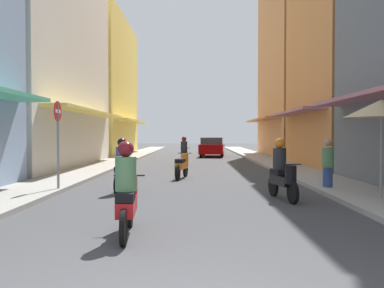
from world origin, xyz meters
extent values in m
plane|color=#424244|center=(0.00, 19.50, 0.00)|extent=(103.38, 103.38, 0.00)
cube|color=#9E9991|center=(-4.66, 19.50, 0.06)|extent=(1.98, 54.99, 0.12)
cube|color=#ADA89E|center=(4.66, 19.50, 0.06)|extent=(1.98, 54.99, 0.12)
cube|color=silver|center=(-8.65, 17.03, 6.38)|extent=(6.00, 12.37, 12.76)
cube|color=#EFD159|center=(-5.15, 17.03, 2.80)|extent=(1.10, 11.14, 0.12)
cube|color=#EFD159|center=(-8.65, 30.17, 5.65)|extent=(6.00, 12.04, 11.30)
cube|color=#EFD159|center=(-5.15, 30.17, 2.80)|extent=(1.10, 10.84, 0.12)
cube|color=#B7727F|center=(5.15, 17.04, 2.80)|extent=(1.10, 7.38, 0.12)
cube|color=#D88C4C|center=(8.65, 26.92, 8.37)|extent=(6.00, 10.48, 16.74)
cube|color=#D88C4C|center=(5.15, 26.92, 2.80)|extent=(1.10, 9.43, 0.12)
cylinder|color=black|center=(-0.25, 12.51, 0.28)|extent=(0.19, 0.56, 0.56)
cylinder|color=black|center=(-0.50, 11.29, 0.28)|extent=(0.19, 0.56, 0.56)
cube|color=orange|center=(-0.39, 11.85, 0.50)|extent=(0.48, 1.04, 0.24)
cube|color=black|center=(-0.43, 11.65, 0.70)|extent=(0.39, 0.61, 0.14)
cylinder|color=orange|center=(-0.27, 12.39, 0.70)|extent=(0.28, 0.28, 0.45)
cylinder|color=black|center=(-0.27, 12.39, 0.95)|extent=(0.54, 0.14, 0.03)
cylinder|color=black|center=(-1.03, 4.01, 0.28)|extent=(0.13, 0.56, 0.56)
cylinder|color=black|center=(-0.93, 2.76, 0.28)|extent=(0.13, 0.56, 0.56)
cube|color=red|center=(-0.97, 3.33, 0.50)|extent=(0.37, 1.02, 0.24)
cube|color=black|center=(-0.96, 3.13, 0.70)|extent=(0.33, 0.58, 0.14)
cylinder|color=red|center=(-1.02, 3.88, 0.70)|extent=(0.28, 0.28, 0.45)
cylinder|color=black|center=(-1.02, 3.88, 0.95)|extent=(0.55, 0.08, 0.03)
cylinder|color=#598C59|center=(-0.96, 3.18, 1.05)|extent=(0.34, 0.34, 0.55)
sphere|color=maroon|center=(-0.96, 3.18, 1.45)|extent=(0.26, 0.26, 0.26)
cylinder|color=black|center=(-0.43, 18.44, 0.28)|extent=(0.10, 0.56, 0.56)
cylinder|color=black|center=(-0.48, 17.20, 0.28)|extent=(0.10, 0.56, 0.56)
cube|color=#197233|center=(-0.45, 17.77, 0.50)|extent=(0.32, 1.01, 0.24)
cube|color=black|center=(-0.46, 17.57, 0.70)|extent=(0.30, 0.57, 0.14)
cylinder|color=#197233|center=(-0.43, 18.32, 0.70)|extent=(0.28, 0.28, 0.45)
cylinder|color=black|center=(-0.43, 18.32, 0.95)|extent=(0.55, 0.05, 0.03)
cylinder|color=#262628|center=(-0.46, 17.62, 1.05)|extent=(0.34, 0.34, 0.55)
sphere|color=maroon|center=(-0.46, 17.62, 1.45)|extent=(0.26, 0.26, 0.26)
cylinder|color=black|center=(2.51, 6.40, 0.28)|extent=(0.18, 0.57, 0.56)
cylinder|color=black|center=(2.27, 7.63, 0.28)|extent=(0.18, 0.57, 0.56)
cube|color=black|center=(2.38, 7.07, 0.50)|extent=(0.46, 1.03, 0.24)
cube|color=black|center=(2.34, 7.26, 0.70)|extent=(0.38, 0.60, 0.14)
cylinder|color=black|center=(2.49, 6.52, 0.70)|extent=(0.28, 0.28, 0.45)
cylinder|color=black|center=(2.49, 6.52, 0.95)|extent=(0.55, 0.13, 0.03)
cylinder|color=#262628|center=(2.35, 7.21, 1.05)|extent=(0.34, 0.34, 0.55)
sphere|color=orange|center=(2.35, 7.21, 1.45)|extent=(0.26, 0.26, 0.26)
cylinder|color=black|center=(-1.88, 9.04, 0.28)|extent=(0.14, 0.57, 0.56)
cylinder|color=black|center=(-2.01, 7.80, 0.28)|extent=(0.14, 0.57, 0.56)
cube|color=silver|center=(-1.95, 8.37, 0.50)|extent=(0.38, 1.02, 0.24)
cube|color=black|center=(-1.97, 8.17, 0.70)|extent=(0.34, 0.59, 0.14)
cylinder|color=silver|center=(-1.89, 8.92, 0.70)|extent=(0.28, 0.28, 0.45)
cylinder|color=black|center=(-1.89, 8.92, 0.95)|extent=(0.55, 0.09, 0.03)
cylinder|color=#334C8C|center=(-1.97, 8.22, 1.05)|extent=(0.34, 0.34, 0.55)
sphere|color=black|center=(-1.97, 8.22, 1.45)|extent=(0.26, 0.26, 0.26)
cube|color=#8C0000|center=(1.41, 26.99, 0.60)|extent=(2.15, 4.25, 0.70)
cube|color=#333D47|center=(1.39, 26.84, 1.15)|extent=(1.80, 2.25, 0.60)
cylinder|color=black|center=(0.78, 28.30, 0.32)|extent=(0.24, 0.65, 0.64)
cylinder|color=black|center=(2.28, 28.16, 0.32)|extent=(0.24, 0.65, 0.64)
cylinder|color=black|center=(0.54, 25.82, 0.32)|extent=(0.24, 0.65, 0.64)
cylinder|color=black|center=(2.03, 25.67, 0.32)|extent=(0.24, 0.65, 0.64)
cylinder|color=#334C8C|center=(4.09, 8.65, 0.35)|extent=(0.28, 0.28, 0.70)
cylinder|color=#598C59|center=(4.09, 8.65, 1.00)|extent=(0.34, 0.34, 0.60)
sphere|color=tan|center=(4.09, 8.65, 1.44)|extent=(0.22, 0.22, 0.22)
cylinder|color=#99999E|center=(4.73, 6.64, 1.19)|extent=(0.05, 0.05, 2.37)
cone|color=beige|center=(4.73, 6.64, 2.32)|extent=(1.82, 1.82, 0.45)
cylinder|color=gray|center=(-3.82, 8.25, 1.30)|extent=(0.07, 0.07, 2.60)
cylinder|color=red|center=(-3.82, 8.25, 2.35)|extent=(0.02, 0.60, 0.60)
cube|color=white|center=(-3.82, 8.25, 2.35)|extent=(0.03, 0.40, 0.10)
camera|label=1|loc=(0.17, -3.17, 1.69)|focal=37.16mm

